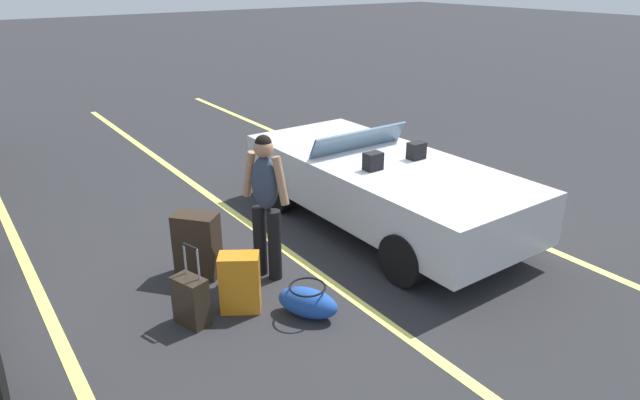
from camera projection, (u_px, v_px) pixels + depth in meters
The scene contains 10 objects.
ground_plane at pixel (381, 226), 7.64m from camera, with size 80.00×80.00×0.00m, color #28282B.
lot_line_near at pixel (446, 205), 8.31m from camera, with size 18.00×0.12×0.01m, color #EAE066.
lot_line_mid at pixel (291, 255), 6.88m from camera, with size 18.00×0.12×0.01m, color #EAE066.
lot_line_far at pixel (55, 330), 5.44m from camera, with size 18.00×0.12×0.01m, color #EAE066.
convertible_car at pixel (373, 181), 7.58m from camera, with size 4.16×1.87×1.24m.
suitcase_large_black at pixel (198, 245), 6.31m from camera, with size 0.55×0.53×0.74m.
suitcase_medium_bright at pixel (240, 283), 5.66m from camera, with size 0.42×0.47×0.62m.
suitcase_small_carryon at pixel (191, 301), 5.46m from camera, with size 0.39×0.30×0.83m.
duffel_bag at pixel (308, 302), 5.61m from camera, with size 0.70×0.58×0.34m.
traveler_person at pixel (266, 200), 6.06m from camera, with size 0.59×0.33×1.65m.
Camera 1 is at (-5.20, 4.67, 3.23)m, focal length 31.64 mm.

